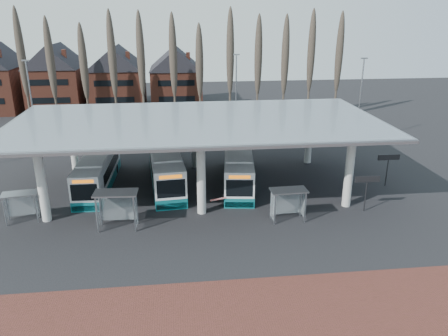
{
  "coord_description": "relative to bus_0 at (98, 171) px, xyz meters",
  "views": [
    {
      "loc": [
        -1.78,
        -29.22,
        15.36
      ],
      "look_at": [
        2.3,
        7.0,
        2.1
      ],
      "focal_mm": 35.0,
      "sensor_mm": 36.0,
      "label": 1
    }
  ],
  "objects": [
    {
      "name": "lamp_post_b",
      "position": [
        15.07,
        16.72,
        3.87
      ],
      "size": [
        0.8,
        0.16,
        10.17
      ],
      "color": "slate",
      "rests_on": "ground"
    },
    {
      "name": "bus_0",
      "position": [
        0.0,
        0.0,
        0.0
      ],
      "size": [
        2.73,
        11.26,
        3.11
      ],
      "rotation": [
        0.0,
        0.0,
        -0.03
      ],
      "color": "white",
      "rests_on": "ground"
    },
    {
      "name": "shelter_2",
      "position": [
        15.56,
        -8.73,
        0.4
      ],
      "size": [
        2.81,
        1.48,
        2.57
      ],
      "rotation": [
        0.0,
        0.0,
        0.04
      ],
      "color": "gray",
      "rests_on": "ground"
    },
    {
      "name": "lamp_post_c",
      "position": [
        29.07,
        10.72,
        3.87
      ],
      "size": [
        0.8,
        0.16,
        10.17
      ],
      "color": "slate",
      "rests_on": "ground"
    },
    {
      "name": "station_canopy",
      "position": [
        9.07,
        -1.28,
        4.22
      ],
      "size": [
        32.0,
        16.0,
        6.34
      ],
      "color": "silver",
      "rests_on": "ground"
    },
    {
      "name": "info_sign_1",
      "position": [
        26.33,
        -2.98,
        1.08
      ],
      "size": [
        2.04,
        0.12,
        3.04
      ],
      "rotation": [
        0.0,
        0.0,
        0.0
      ],
      "color": "black",
      "rests_on": "ground"
    },
    {
      "name": "barrier",
      "position": [
        10.83,
        -6.16,
        -0.61
      ],
      "size": [
        2.13,
        0.91,
        1.1
      ],
      "rotation": [
        0.0,
        0.0,
        0.29
      ],
      "color": "black",
      "rests_on": "ground"
    },
    {
      "name": "shelter_0",
      "position": [
        -4.7,
        -6.64,
        0.25
      ],
      "size": [
        2.71,
        1.66,
        2.36
      ],
      "rotation": [
        0.0,
        0.0,
        0.16
      ],
      "color": "gray",
      "rests_on": "ground"
    },
    {
      "name": "poplar_row",
      "position": [
        9.07,
        23.72,
        7.31
      ],
      "size": [
        45.1,
        1.1,
        14.5
      ],
      "color": "#473D33",
      "rests_on": "ground"
    },
    {
      "name": "shelter_1",
      "position": [
        2.73,
        -8.54,
        0.65
      ],
      "size": [
        3.21,
        1.72,
        2.91
      ],
      "rotation": [
        0.0,
        0.0,
        -0.05
      ],
      "color": "gray",
      "rests_on": "ground"
    },
    {
      "name": "lamp_post_a",
      "position": [
        -8.93,
        12.72,
        3.87
      ],
      "size": [
        0.8,
        0.16,
        10.17
      ],
      "color": "slate",
      "rests_on": "ground"
    },
    {
      "name": "bus_1",
      "position": [
        6.15,
        0.1,
        0.14
      ],
      "size": [
        3.68,
        12.41,
        3.4
      ],
      "rotation": [
        0.0,
        0.0,
        0.09
      ],
      "color": "white",
      "rests_on": "ground"
    },
    {
      "name": "townhouse_row",
      "position": [
        -6.68,
        34.72,
        4.47
      ],
      "size": [
        36.8,
        10.3,
        12.25
      ],
      "color": "brown",
      "rests_on": "ground"
    },
    {
      "name": "bus_2",
      "position": [
        12.93,
        -0.51,
        0.06
      ],
      "size": [
        3.97,
        11.9,
        3.24
      ],
      "rotation": [
        0.0,
        0.0,
        -0.13
      ],
      "color": "white",
      "rests_on": "ground"
    },
    {
      "name": "info_sign_0",
      "position": [
        22.16,
        -7.92,
        1.07
      ],
      "size": [
        2.03,
        0.17,
        3.02
      ],
      "rotation": [
        0.0,
        0.0,
        -0.03
      ],
      "color": "black",
      "rests_on": "ground"
    },
    {
      "name": "ground",
      "position": [
        9.07,
        -9.28,
        -1.47
      ],
      "size": [
        140.0,
        140.0,
        0.0
      ],
      "primitive_type": "plane",
      "color": "black",
      "rests_on": "ground"
    }
  ]
}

